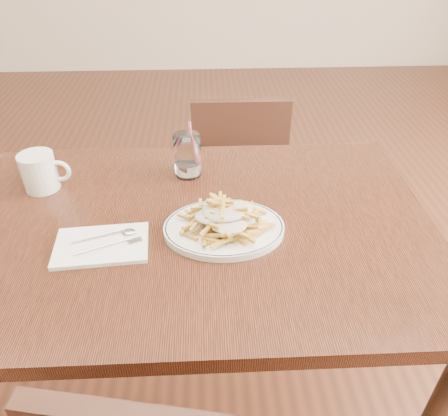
{
  "coord_description": "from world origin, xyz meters",
  "views": [
    {
      "loc": [
        0.04,
        -0.86,
        1.41
      ],
      "look_at": [
        0.08,
        -0.04,
        0.82
      ],
      "focal_mm": 35.0,
      "sensor_mm": 36.0,
      "label": 1
    }
  ],
  "objects_px": {
    "fries_plate": "(224,228)",
    "chair_far": "(238,170)",
    "loaded_fries": "(224,215)",
    "water_glass": "(188,158)",
    "coffee_mug": "(40,172)",
    "table": "(194,246)"
  },
  "relations": [
    {
      "from": "water_glass",
      "to": "table",
      "type": "bearing_deg",
      "value": -86.34
    },
    {
      "from": "loaded_fries",
      "to": "coffee_mug",
      "type": "relative_size",
      "value": 1.55
    },
    {
      "from": "fries_plate",
      "to": "coffee_mug",
      "type": "relative_size",
      "value": 2.39
    },
    {
      "from": "fries_plate",
      "to": "chair_far",
      "type": "bearing_deg",
      "value": 82.99
    },
    {
      "from": "table",
      "to": "loaded_fries",
      "type": "relative_size",
      "value": 5.83
    },
    {
      "from": "chair_far",
      "to": "table",
      "type": "bearing_deg",
      "value": -103.16
    },
    {
      "from": "coffee_mug",
      "to": "table",
      "type": "bearing_deg",
      "value": -23.01
    },
    {
      "from": "chair_far",
      "to": "coffee_mug",
      "type": "height_order",
      "value": "coffee_mug"
    },
    {
      "from": "coffee_mug",
      "to": "chair_far",
      "type": "bearing_deg",
      "value": 43.85
    },
    {
      "from": "table",
      "to": "chair_far",
      "type": "distance_m",
      "value": 0.79
    },
    {
      "from": "loaded_fries",
      "to": "water_glass",
      "type": "distance_m",
      "value": 0.29
    },
    {
      "from": "fries_plate",
      "to": "coffee_mug",
      "type": "bearing_deg",
      "value": 156.09
    },
    {
      "from": "fries_plate",
      "to": "loaded_fries",
      "type": "distance_m",
      "value": 0.04
    },
    {
      "from": "chair_far",
      "to": "coffee_mug",
      "type": "distance_m",
      "value": 0.88
    },
    {
      "from": "fries_plate",
      "to": "loaded_fries",
      "type": "height_order",
      "value": "loaded_fries"
    },
    {
      "from": "table",
      "to": "fries_plate",
      "type": "relative_size",
      "value": 3.79
    },
    {
      "from": "coffee_mug",
      "to": "fries_plate",
      "type": "bearing_deg",
      "value": -23.91
    },
    {
      "from": "fries_plate",
      "to": "coffee_mug",
      "type": "distance_m",
      "value": 0.54
    },
    {
      "from": "table",
      "to": "fries_plate",
      "type": "height_order",
      "value": "fries_plate"
    },
    {
      "from": "chair_far",
      "to": "water_glass",
      "type": "xyz_separation_m",
      "value": [
        -0.19,
        -0.51,
        0.35
      ]
    },
    {
      "from": "table",
      "to": "chair_far",
      "type": "xyz_separation_m",
      "value": [
        0.17,
        0.74,
        -0.21
      ]
    },
    {
      "from": "coffee_mug",
      "to": "loaded_fries",
      "type": "bearing_deg",
      "value": -23.91
    }
  ]
}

